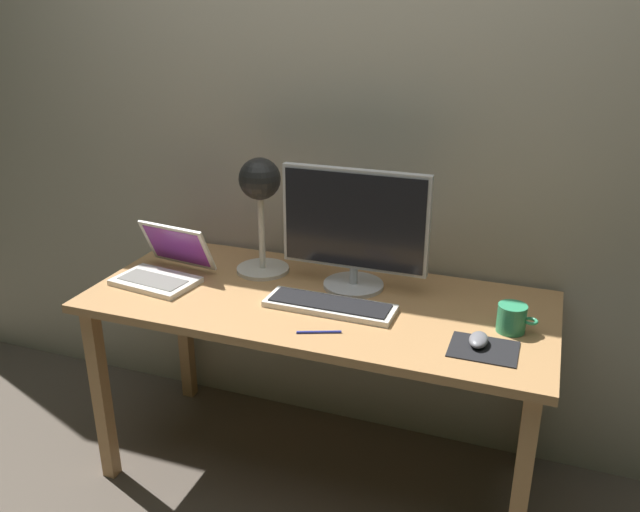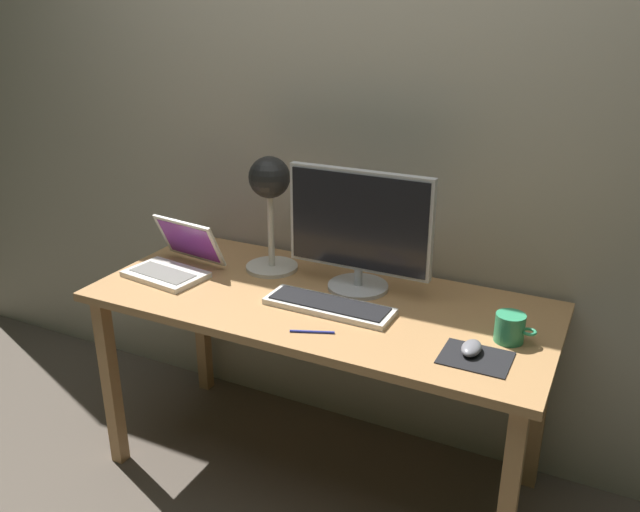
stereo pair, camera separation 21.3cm
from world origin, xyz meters
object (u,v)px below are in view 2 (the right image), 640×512
mouse (471,348)px  coffee_mug (510,328)px  desk_lamp (270,192)px  pen (312,332)px  laptop (177,258)px  keyboard_main (329,306)px  monitor (359,228)px

mouse → coffee_mug: bearing=57.0°
desk_lamp → pen: (0.37, -0.39, -0.30)m
mouse → coffee_mug: coffee_mug is taller
coffee_mug → laptop: bearing=-179.5°
keyboard_main → pen: size_ratio=3.15×
laptop → coffee_mug: size_ratio=2.61×
desk_lamp → pen: bearing=-46.4°
monitor → pen: bearing=-89.4°
monitor → coffee_mug: monitor is taller
monitor → coffee_mug: bearing=-14.8°
desk_lamp → laptop: bearing=-149.6°
laptop → desk_lamp: bearing=30.4°
mouse → keyboard_main: bearing=170.6°
desk_lamp → pen: desk_lamp is taller
keyboard_main → monitor: bearing=83.8°
keyboard_main → coffee_mug: 0.59m
laptop → mouse: size_ratio=3.40×
keyboard_main → desk_lamp: 0.50m
laptop → keyboard_main: bearing=-3.1°
monitor → laptop: monitor is taller
coffee_mug → mouse: bearing=-123.0°
keyboard_main → mouse: 0.51m
coffee_mug → desk_lamp: bearing=169.6°
laptop → coffee_mug: bearing=0.5°
keyboard_main → mouse: (0.50, -0.08, 0.01)m
monitor → pen: 0.43m
monitor → keyboard_main: size_ratio=1.19×
monitor → keyboard_main: monitor is taller
mouse → pen: mouse is taller
keyboard_main → mouse: size_ratio=4.60×
desk_lamp → mouse: bearing=-19.4°
laptop → pen: laptop is taller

